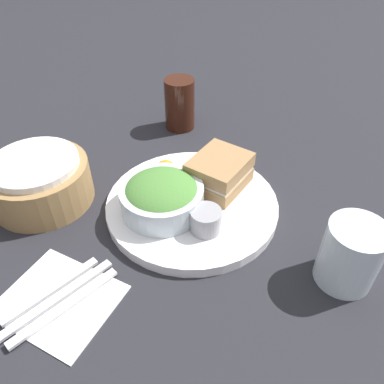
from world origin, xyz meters
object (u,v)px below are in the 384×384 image
object	(u,v)px
drink_glass	(180,104)
water_glass	(350,255)
knife	(58,298)
sandwich	(219,172)
fork	(65,306)
plate	(192,205)
spoon	(52,290)
bread_basket	(40,181)
dressing_cup	(206,220)
salad_bowl	(162,196)

from	to	relation	value
drink_glass	water_glass	size ratio (longest dim) A/B	1.14
knife	water_glass	distance (m)	0.40
sandwich	fork	distance (m)	0.32
plate	sandwich	distance (m)	0.07
plate	sandwich	bearing A→B (deg)	-21.21
plate	drink_glass	size ratio (longest dim) A/B	2.59
knife	spoon	distance (m)	0.02
drink_glass	bread_basket	bearing A→B (deg)	164.05
drink_glass	spoon	xyz separation A→B (m)	(-0.47, -0.06, -0.05)
dressing_cup	water_glass	size ratio (longest dim) A/B	0.49
sandwich	knife	distance (m)	0.32
knife	drink_glass	bearing A→B (deg)	-153.73
salad_bowl	water_glass	bearing A→B (deg)	-88.13
plate	dressing_cup	size ratio (longest dim) A/B	5.99
salad_bowl	water_glass	xyz separation A→B (m)	(0.01, -0.29, 0.00)
dressing_cup	knife	size ratio (longest dim) A/B	0.29
drink_glass	knife	xyz separation A→B (m)	(-0.48, -0.07, -0.05)
salad_bowl	knife	xyz separation A→B (m)	(-0.21, 0.04, -0.04)
salad_bowl	knife	distance (m)	0.21
plate	salad_bowl	distance (m)	0.06
bread_basket	fork	distance (m)	0.24
salad_bowl	bread_basket	xyz separation A→B (m)	(-0.06, 0.21, -0.01)
water_glass	spoon	bearing A→B (deg)	120.88
fork	spoon	distance (m)	0.04
plate	drink_glass	distance (m)	0.28
drink_glass	knife	bearing A→B (deg)	-171.31
sandwich	knife	bearing A→B (deg)	161.70
drink_glass	bread_basket	distance (m)	0.34
dressing_cup	spoon	world-z (taller)	dressing_cup
spoon	water_glass	size ratio (longest dim) A/B	1.47
knife	plate	bearing A→B (deg)	-180.00
dressing_cup	plate	bearing A→B (deg)	45.02
drink_glass	spoon	distance (m)	0.48
knife	dressing_cup	bearing A→B (deg)	164.74
dressing_cup	bread_basket	xyz separation A→B (m)	(-0.05, 0.29, 0.00)
fork	spoon	size ratio (longest dim) A/B	1.11
spoon	knife	bearing A→B (deg)	90.00
fork	water_glass	distance (m)	0.39
salad_bowl	bread_basket	world-z (taller)	bread_basket
drink_glass	fork	world-z (taller)	drink_glass
plate	knife	xyz separation A→B (m)	(-0.25, 0.08, -0.00)
fork	water_glass	world-z (taller)	water_glass
knife	spoon	size ratio (longest dim) A/B	1.17
water_glass	salad_bowl	bearing A→B (deg)	91.87
bread_basket	spoon	bearing A→B (deg)	-133.60
spoon	drink_glass	bearing A→B (deg)	-155.67
dressing_cup	knife	distance (m)	0.24
knife	water_glass	world-z (taller)	water_glass
knife	water_glass	bearing A→B (deg)	140.41
sandwich	bread_basket	size ratio (longest dim) A/B	0.64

